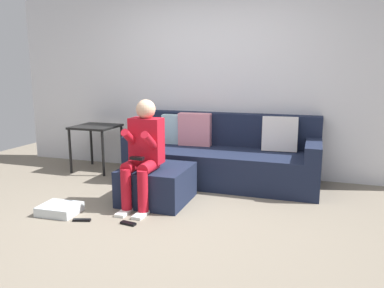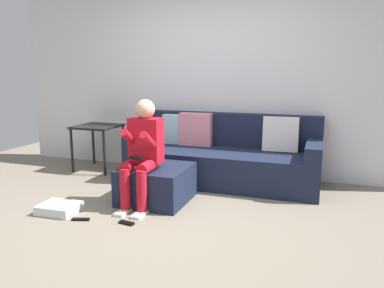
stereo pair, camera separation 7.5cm
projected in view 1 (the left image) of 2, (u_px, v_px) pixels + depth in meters
ground_plane at (156, 221)px, 3.59m from camera, size 7.83×7.83×0.00m
wall_back at (212, 79)px, 5.16m from camera, size 6.03×0.10×2.60m
couch_sectional at (223, 157)px, 4.84m from camera, size 2.39×0.93×0.86m
ottoman at (157, 184)px, 4.10m from camera, size 0.70×0.71×0.39m
person_seated at (143, 149)px, 3.88m from camera, size 0.34×0.58×1.13m
storage_bin at (60, 209)px, 3.77m from camera, size 0.39×0.33×0.09m
side_table at (96, 132)px, 5.34m from camera, size 0.59×0.58×0.65m
remote_near_ottoman at (128, 223)px, 3.50m from camera, size 0.16×0.07×0.02m
remote_by_storage_bin at (82, 220)px, 3.58m from camera, size 0.17×0.09×0.02m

